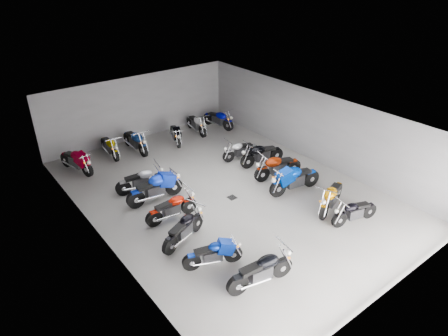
{
  "coord_description": "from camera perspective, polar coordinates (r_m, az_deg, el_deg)",
  "views": [
    {
      "loc": [
        -8.31,
        -10.72,
        8.37
      ],
      "look_at": [
        0.11,
        0.16,
        1.0
      ],
      "focal_mm": 32.0,
      "sensor_mm": 36.0,
      "label": 1
    }
  ],
  "objects": [
    {
      "name": "drain_grate",
      "position": [
        15.6,
        1.16,
        -4.24
      ],
      "size": [
        0.32,
        0.32,
        0.01
      ],
      "primitive_type": "cube",
      "color": "black",
      "rests_on": "ground"
    },
    {
      "name": "motorcycle_left_d",
      "position": [
        14.27,
        -7.41,
        -5.64
      ],
      "size": [
        2.01,
        0.41,
        0.88
      ],
      "rotation": [
        0.0,
        0.0,
        -1.62
      ],
      "color": "black",
      "rests_on": "ground"
    },
    {
      "name": "motorcycle_back_f",
      "position": [
        21.79,
        -0.82,
        7.02
      ],
      "size": [
        0.61,
        2.06,
        0.92
      ],
      "rotation": [
        0.0,
        0.0,
        3.36
      ],
      "color": "black",
      "rests_on": "ground"
    },
    {
      "name": "motorcycle_left_c",
      "position": [
        13.2,
        -5.74,
        -8.62
      ],
      "size": [
        1.97,
        0.83,
        0.9
      ],
      "rotation": [
        0.0,
        0.0,
        -1.22
      ],
      "color": "black",
      "rests_on": "ground"
    },
    {
      "name": "motorcycle_right_c",
      "position": [
        15.96,
        10.02,
        -1.55
      ],
      "size": [
        2.36,
        0.58,
        1.04
      ],
      "rotation": [
        0.0,
        0.0,
        1.42
      ],
      "color": "black",
      "rests_on": "ground"
    },
    {
      "name": "wall_left",
      "position": [
        13.1,
        -17.58,
        -4.4
      ],
      "size": [
        0.1,
        14.0,
        3.2
      ],
      "primitive_type": "cube",
      "color": "gray",
      "rests_on": "ground"
    },
    {
      "name": "motorcycle_right_b",
      "position": [
        15.18,
        15.09,
        -3.99
      ],
      "size": [
        2.12,
        0.92,
        0.97
      ],
      "rotation": [
        0.0,
        0.0,
        1.93
      ],
      "color": "black",
      "rests_on": "ground"
    },
    {
      "name": "motorcycle_right_f",
      "position": [
        18.34,
        2.37,
        2.59
      ],
      "size": [
        1.88,
        0.47,
        0.83
      ],
      "rotation": [
        0.0,
        0.0,
        1.42
      ],
      "color": "black",
      "rests_on": "ground"
    },
    {
      "name": "ground",
      "position": [
        15.94,
        0.03,
        -3.49
      ],
      "size": [
        14.0,
        14.0,
        0.0
      ],
      "primitive_type": "plane",
      "color": "#9F9C96",
      "rests_on": "ground"
    },
    {
      "name": "motorcycle_left_e",
      "position": [
        15.36,
        -9.75,
        -2.84
      ],
      "size": [
        2.32,
        0.48,
        1.02
      ],
      "rotation": [
        0.0,
        0.0,
        -1.62
      ],
      "color": "black",
      "rests_on": "ground"
    },
    {
      "name": "motorcycle_right_a",
      "position": [
        14.72,
        18.12,
        -5.92
      ],
      "size": [
        1.88,
        0.57,
        0.84
      ],
      "rotation": [
        0.0,
        0.0,
        1.34
      ],
      "color": "black",
      "rests_on": "ground"
    },
    {
      "name": "motorcycle_back_e",
      "position": [
        21.19,
        -3.94,
        6.33
      ],
      "size": [
        0.5,
        2.1,
        0.92
      ],
      "rotation": [
        0.0,
        0.0,
        3.01
      ],
      "color": "black",
      "rests_on": "ground"
    },
    {
      "name": "motorcycle_back_d",
      "position": [
        20.13,
        -6.95,
        4.87
      ],
      "size": [
        0.78,
        1.89,
        0.86
      ],
      "rotation": [
        0.0,
        0.0,
        2.8
      ],
      "color": "black",
      "rests_on": "ground"
    },
    {
      "name": "ceiling",
      "position": [
        14.51,
        0.03,
        7.39
      ],
      "size": [
        10.0,
        14.0,
        0.04
      ],
      "primitive_type": "cube",
      "color": "black",
      "rests_on": "wall_back"
    },
    {
      "name": "motorcycle_back_c",
      "position": [
        19.5,
        -12.55,
        3.82
      ],
      "size": [
        0.44,
        2.26,
        0.99
      ],
      "rotation": [
        0.0,
        0.0,
        3.15
      ],
      "color": "black",
      "rests_on": "ground"
    },
    {
      "name": "motorcycle_left_a",
      "position": [
        11.65,
        5.36,
        -14.38
      ],
      "size": [
        2.14,
        0.55,
        0.94
      ],
      "rotation": [
        0.0,
        0.0,
        -1.74
      ],
      "color": "black",
      "rests_on": "ground"
    },
    {
      "name": "motorcycle_back_b",
      "position": [
        19.35,
        -16.02,
        3.0
      ],
      "size": [
        0.43,
        2.04,
        0.9
      ],
      "rotation": [
        0.0,
        0.0,
        3.09
      ],
      "color": "black",
      "rests_on": "ground"
    },
    {
      "name": "motorcycle_right_e",
      "position": [
        17.86,
        5.39,
        1.97
      ],
      "size": [
        2.15,
        0.59,
        0.95
      ],
      "rotation": [
        0.0,
        0.0,
        1.38
      ],
      "color": "black",
      "rests_on": "ground"
    },
    {
      "name": "motorcycle_back_a",
      "position": [
        18.35,
        -20.35,
        0.97
      ],
      "size": [
        0.71,
        2.13,
        0.95
      ],
      "rotation": [
        0.0,
        0.0,
        3.41
      ],
      "color": "black",
      "rests_on": "ground"
    },
    {
      "name": "motorcycle_left_b",
      "position": [
        12.25,
        -1.53,
        -12.12
      ],
      "size": [
        1.79,
        0.8,
        0.82
      ],
      "rotation": [
        0.0,
        0.0,
        -1.95
      ],
      "color": "black",
      "rests_on": "ground"
    },
    {
      "name": "wall_right",
      "position": [
        18.38,
        12.52,
        5.88
      ],
      "size": [
        0.1,
        14.0,
        3.2
      ],
      "primitive_type": "cube",
      "color": "gray",
      "rests_on": "ground"
    },
    {
      "name": "wall_back",
      "position": [
        20.71,
        -12.05,
        8.48
      ],
      "size": [
        10.0,
        0.1,
        3.2
      ],
      "primitive_type": "cube",
      "color": "gray",
      "rests_on": "ground"
    },
    {
      "name": "motorcycle_right_d",
      "position": [
        16.86,
        7.64,
        0.22
      ],
      "size": [
        2.21,
        0.65,
        0.98
      ],
      "rotation": [
        0.0,
        0.0,
        1.36
      ],
      "color": "black",
      "rests_on": "ground"
    },
    {
      "name": "motorcycle_left_f",
      "position": [
        16.14,
        -11.76,
        -1.71
      ],
      "size": [
        2.0,
        0.57,
        0.89
      ],
      "rotation": [
        0.0,
        0.0,
        -1.77
      ],
      "color": "black",
      "rests_on": "ground"
    }
  ]
}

